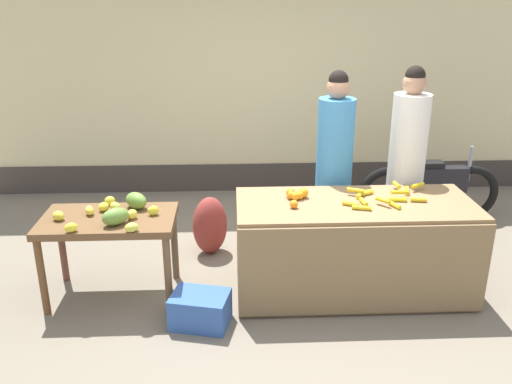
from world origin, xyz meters
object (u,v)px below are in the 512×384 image
object	(u,v)px
vendor_woman_white_shirt	(406,165)
parked_motorcycle	(429,188)
vendor_woman_blue_shirt	(334,167)
produce_crate	(200,309)
produce_sack	(210,225)

from	to	relation	value
vendor_woman_white_shirt	parked_motorcycle	xyz separation A→B (m)	(0.58, 0.84, -0.54)
vendor_woman_blue_shirt	parked_motorcycle	bearing A→B (deg)	32.62
produce_crate	produce_sack	bearing A→B (deg)	88.24
produce_crate	produce_sack	xyz separation A→B (m)	(0.04, 1.24, 0.17)
vendor_woman_blue_shirt	vendor_woman_white_shirt	size ratio (longest dim) A/B	0.98
vendor_woman_blue_shirt	produce_crate	bearing A→B (deg)	-137.04
parked_motorcycle	produce_sack	world-z (taller)	parked_motorcycle
vendor_woman_blue_shirt	produce_sack	distance (m)	1.34
vendor_woman_blue_shirt	vendor_woman_white_shirt	distance (m)	0.68
vendor_woman_blue_shirt	produce_crate	distance (m)	1.85
vendor_woman_white_shirt	produce_crate	xyz separation A→B (m)	(-1.90, -1.11, -0.81)
vendor_woman_blue_shirt	produce_sack	world-z (taller)	vendor_woman_blue_shirt
vendor_woman_blue_shirt	parked_motorcycle	size ratio (longest dim) A/B	1.14
parked_motorcycle	produce_crate	size ratio (longest dim) A/B	3.64
produce_sack	vendor_woman_white_shirt	bearing A→B (deg)	-4.26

